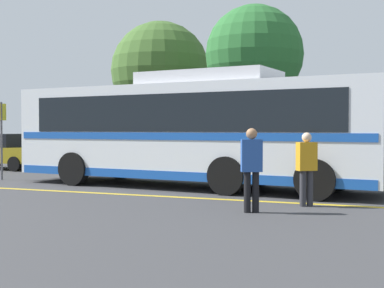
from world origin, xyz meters
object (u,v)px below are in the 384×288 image
Objects in this scene: parked_car_1 at (142,153)px; parked_car_0 at (5,152)px; pedestrian_0 at (252,165)px; tree_0 at (160,71)px; pedestrian_1 at (307,165)px; bus_stop_sign at (1,131)px; tree_1 at (254,54)px; transit_bus at (192,129)px; parked_car_2 at (298,158)px.

parked_car_0 is at bearing 92.43° from parked_car_1.
pedestrian_0 is 16.80m from tree_0.
pedestrian_0 reaches higher than pedestrian_1.
bus_stop_sign reaches higher than parked_car_1.
parked_car_0 is 0.56× the size of tree_0.
bus_stop_sign is at bearing -49.33° from pedestrian_1.
tree_1 is at bearing -25.80° from tree_0.
parked_car_1 is 10.08m from pedestrian_1.
pedestrian_0 is 1.57m from pedestrian_1.
parked_car_0 is 5.05m from bus_stop_sign.
tree_0 is (1.08, 10.29, 2.99)m from bus_stop_sign.
transit_bus is 7.05× the size of pedestrian_1.
tree_0 is (-8.52, 14.02, 3.65)m from pedestrian_0.
tree_1 reaches higher than transit_bus.
tree_0 is 1.03× the size of tree_1.
tree_1 reaches higher than parked_car_0.
pedestrian_1 is 0.24× the size of tree_1.
parked_car_0 is at bearing 46.41° from bus_stop_sign.
transit_bus is at bearing 101.84° from pedestrian_0.
tree_1 is at bearing -50.62° from parked_car_1.
parked_car_0 is 8.66m from tree_0.
tree_0 is at bearing 0.68° from bus_stop_sign.
transit_bus is at bearing 71.67° from parked_car_0.
pedestrian_0 is at bearing -137.48° from transit_bus.
pedestrian_1 is at bearing -69.09° from tree_1.
pedestrian_1 is 10.80m from bus_stop_sign.
transit_bus reaches higher than parked_car_2.
parked_car_1 is at bearing -94.49° from parked_car_2.
parked_car_1 is at bearing -138.15° from tree_1.
parked_car_2 is (2.34, 3.94, -1.00)m from transit_bus.
transit_bus is 6.67× the size of pedestrian_0.
tree_1 is (6.66, 7.59, 3.19)m from bus_stop_sign.
tree_1 is (3.62, 3.24, 4.08)m from parked_car_1.
tree_1 reaches higher than pedestrian_0.
transit_bus is at bearing -32.88° from parked_car_2.
parked_car_0 is 15.03m from pedestrian_1.
parked_car_2 is at bearing -24.03° from transit_bus.
tree_1 is (5.58, -2.70, 0.20)m from tree_0.
parked_car_2 is at bearing 69.44° from pedestrian_0.
tree_0 reaches higher than bus_stop_sign.
transit_bus is 1.66× the size of tree_1.
parked_car_1 is at bearing -28.27° from bus_stop_sign.
tree_0 is at bearing -89.76° from pedestrian_1.
tree_0 is (-5.70, 10.13, 2.93)m from transit_bus.
bus_stop_sign is at bearing -67.95° from parked_car_2.
tree_0 is (-1.96, 5.94, 3.88)m from parked_car_1.
pedestrian_0 is at bearing -75.46° from tree_1.
tree_1 is (-2.94, 11.32, 3.84)m from pedestrian_0.
transit_bus is 10.65m from parked_car_0.
parked_car_2 is 7.86m from pedestrian_0.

